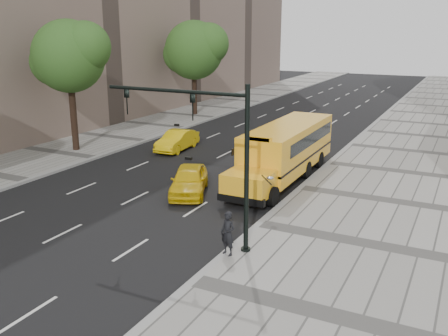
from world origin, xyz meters
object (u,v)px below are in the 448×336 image
at_px(taxi_near, 189,180).
at_px(taxi_far, 177,140).
at_px(tree_c, 195,50).
at_px(school_bus, 286,147).
at_px(tree_b, 70,56).
at_px(pedestrian, 228,233).
at_px(traffic_signal, 212,145).

height_order(taxi_near, taxi_far, taxi_near).
xyz_separation_m(tree_c, school_bus, (14.90, -15.64, -4.47)).
bearing_deg(tree_c, tree_b, -90.05).
bearing_deg(school_bus, taxi_far, 162.87).
bearing_deg(taxi_near, pedestrian, -72.44).
bearing_deg(taxi_near, traffic_signal, -75.14).
distance_m(school_bus, taxi_near, 6.16).
bearing_deg(school_bus, traffic_signal, -86.11).
height_order(tree_b, school_bus, tree_b).
distance_m(tree_b, traffic_signal, 18.38).
bearing_deg(pedestrian, tree_b, 164.90).
distance_m(tree_b, tree_c, 16.38).
xyz_separation_m(tree_c, traffic_signal, (15.59, -25.81, -2.15)).
xyz_separation_m(taxi_far, traffic_signal, (9.70, -12.94, 3.40)).
bearing_deg(pedestrian, taxi_far, 144.30).
bearing_deg(tree_b, traffic_signal, -31.14).
height_order(school_bus, traffic_signal, traffic_signal).
height_order(tree_c, traffic_signal, tree_c).
height_order(school_bus, taxi_far, school_bus).
distance_m(school_bus, pedestrian, 10.94).
height_order(taxi_near, pedestrian, pedestrian).
relative_size(taxi_far, traffic_signal, 0.65).
relative_size(tree_b, tree_c, 0.99).
height_order(tree_c, taxi_far, tree_c).
bearing_deg(tree_b, tree_c, 89.95).
bearing_deg(traffic_signal, school_bus, 93.89).
height_order(school_bus, pedestrian, school_bus).
xyz_separation_m(pedestrian, traffic_signal, (-0.96, 0.62, 3.10)).
bearing_deg(tree_b, taxi_near, -20.41).
relative_size(tree_b, pedestrian, 5.25).
bearing_deg(school_bus, taxi_near, -124.46).
distance_m(tree_b, school_bus, 15.66).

